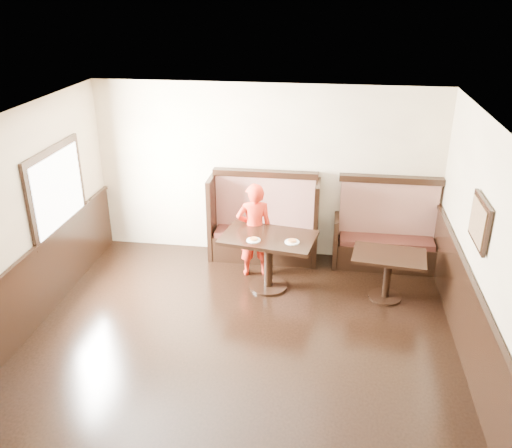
% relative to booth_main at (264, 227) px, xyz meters
% --- Properties ---
extents(ground, '(7.00, 7.00, 0.00)m').
position_rel_booth_main_xyz_m(ground, '(0.00, -3.30, -0.53)').
color(ground, black).
rests_on(ground, ground).
extents(room_shell, '(7.00, 7.00, 7.00)m').
position_rel_booth_main_xyz_m(room_shell, '(-0.30, -3.01, 0.14)').
color(room_shell, beige).
rests_on(room_shell, ground).
extents(booth_main, '(1.75, 0.72, 1.45)m').
position_rel_booth_main_xyz_m(booth_main, '(0.00, 0.00, 0.00)').
color(booth_main, black).
rests_on(booth_main, ground).
extents(booth_neighbor, '(1.65, 0.72, 1.45)m').
position_rel_booth_main_xyz_m(booth_neighbor, '(1.95, -0.00, -0.05)').
color(booth_neighbor, black).
rests_on(booth_neighbor, ground).
extents(table_main, '(1.43, 1.02, 0.84)m').
position_rel_booth_main_xyz_m(table_main, '(0.19, -0.98, 0.12)').
color(table_main, black).
rests_on(table_main, ground).
extents(table_neighbor, '(1.07, 0.77, 0.70)m').
position_rel_booth_main_xyz_m(table_neighbor, '(1.90, -1.04, -0.01)').
color(table_neighbor, black).
rests_on(table_neighbor, ground).
extents(child, '(0.61, 0.48, 1.49)m').
position_rel_booth_main_xyz_m(child, '(-0.07, -0.60, 0.22)').
color(child, red).
rests_on(child, ground).
extents(pizza_plate_left, '(0.20, 0.20, 0.04)m').
position_rel_booth_main_xyz_m(pizza_plate_left, '(0.00, -1.16, 0.33)').
color(pizza_plate_left, white).
rests_on(pizza_plate_left, table_main).
extents(pizza_plate_right, '(0.21, 0.21, 0.04)m').
position_rel_booth_main_xyz_m(pizza_plate_right, '(0.54, -1.14, 0.33)').
color(pizza_plate_right, white).
rests_on(pizza_plate_right, table_main).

